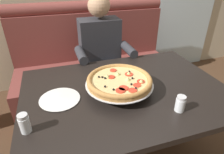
% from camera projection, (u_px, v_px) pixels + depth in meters
% --- Properties ---
extents(booth_bench, '(1.78, 0.78, 1.13)m').
position_uv_depth(booth_bench, '(95.00, 69.00, 2.30)').
color(booth_bench, brown).
rests_on(booth_bench, ground_plane).
extents(dining_table, '(1.39, 0.99, 0.72)m').
position_uv_depth(dining_table, '(126.00, 98.00, 1.38)').
color(dining_table, black).
rests_on(dining_table, ground_plane).
extents(diner_main, '(0.54, 0.64, 1.27)m').
position_uv_depth(diner_main, '(103.00, 53.00, 1.93)').
color(diner_main, '#2D3342').
rests_on(diner_main, ground_plane).
extents(pizza, '(0.45, 0.45, 0.12)m').
position_uv_depth(pizza, '(120.00, 81.00, 1.27)').
color(pizza, silver).
rests_on(pizza, dining_table).
extents(shaker_oregano, '(0.06, 0.06, 0.10)m').
position_uv_depth(shaker_oregano, '(180.00, 105.00, 1.12)').
color(shaker_oregano, white).
rests_on(shaker_oregano, dining_table).
extents(shaker_parmesan, '(0.05, 0.05, 0.11)m').
position_uv_depth(shaker_parmesan, '(25.00, 124.00, 0.97)').
color(shaker_parmesan, white).
rests_on(shaker_parmesan, dining_table).
extents(plate_near_left, '(0.26, 0.26, 0.02)m').
position_uv_depth(plate_near_left, '(60.00, 98.00, 1.23)').
color(plate_near_left, white).
rests_on(plate_near_left, dining_table).
extents(patio_chair, '(0.43, 0.43, 0.86)m').
position_uv_depth(patio_chair, '(149.00, 24.00, 3.61)').
color(patio_chair, black).
rests_on(patio_chair, ground_plane).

